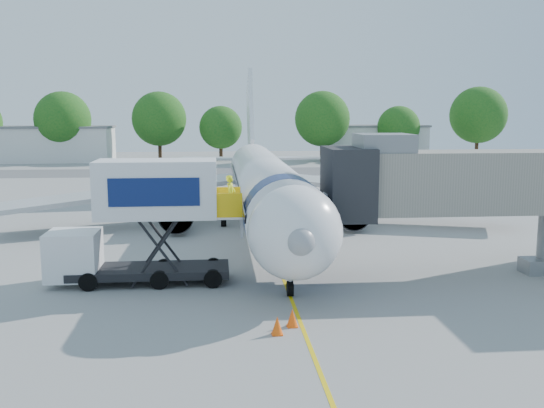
{
  "coord_description": "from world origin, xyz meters",
  "views": [
    {
      "loc": [
        -2.91,
        -33.64,
        7.65
      ],
      "look_at": [
        -0.36,
        -5.12,
        3.2
      ],
      "focal_mm": 40.0,
      "sensor_mm": 36.0,
      "label": 1
    }
  ],
  "objects": [
    {
      "name": "ground",
      "position": [
        0.0,
        0.0,
        0.0
      ],
      "size": [
        160.0,
        160.0,
        0.0
      ],
      "primitive_type": "plane",
      "color": "gray",
      "rests_on": "ground"
    },
    {
      "name": "guidance_line",
      "position": [
        0.0,
        0.0,
        0.01
      ],
      "size": [
        0.15,
        70.0,
        0.01
      ],
      "primitive_type": "cube",
      "color": "yellow",
      "rests_on": "ground"
    },
    {
      "name": "taxiway_strip",
      "position": [
        0.0,
        42.0,
        0.0
      ],
      "size": [
        120.0,
        10.0,
        0.01
      ],
      "primitive_type": "cube",
      "color": "#59595B",
      "rests_on": "ground"
    },
    {
      "name": "aircraft",
      "position": [
        0.0,
        4.12,
        2.95
      ],
      "size": [
        34.17,
        37.73,
        11.35
      ],
      "color": "white",
      "rests_on": "ground"
    },
    {
      "name": "jet_bridge",
      "position": [
        7.99,
        -7.0,
        4.34
      ],
      "size": [
        13.9,
        3.2,
        6.6
      ],
      "color": "gray",
      "rests_on": "ground"
    },
    {
      "name": "catering_hiloader",
      "position": [
        -6.27,
        -7.0,
        2.76
      ],
      "size": [
        8.5,
        2.44,
        5.5
      ],
      "color": "black",
      "rests_on": "ground"
    },
    {
      "name": "ground_tug",
      "position": [
        2.26,
        -17.13,
        0.77
      ],
      "size": [
        4.03,
        2.73,
        1.47
      ],
      "rotation": [
        0.0,
        0.0,
        0.25
      ],
      "color": "white",
      "rests_on": "ground"
    },
    {
      "name": "safety_cone_a",
      "position": [
        -0.35,
        -13.1,
        0.32
      ],
      "size": [
        0.42,
        0.42,
        0.66
      ],
      "color": "#FF570D",
      "rests_on": "ground"
    },
    {
      "name": "safety_cone_b",
      "position": [
        -0.96,
        -13.82,
        0.31
      ],
      "size": [
        0.41,
        0.41,
        0.65
      ],
      "color": "#FF570D",
      "rests_on": "ground"
    },
    {
      "name": "outbuilding_left",
      "position": [
        -28.0,
        60.0,
        2.66
      ],
      "size": [
        18.4,
        8.4,
        5.3
      ],
      "color": "silver",
      "rests_on": "ground"
    },
    {
      "name": "outbuilding_right",
      "position": [
        22.0,
        62.0,
        2.66
      ],
      "size": [
        16.4,
        7.4,
        5.3
      ],
      "color": "silver",
      "rests_on": "ground"
    },
    {
      "name": "tree_b",
      "position": [
        -25.58,
        58.44,
        6.3
      ],
      "size": [
        8.15,
        8.15,
        10.39
      ],
      "color": "#382314",
      "rests_on": "ground"
    },
    {
      "name": "tree_c",
      "position": [
        -11.71,
        59.81,
        6.34
      ],
      "size": [
        8.2,
        8.2,
        10.45
      ],
      "color": "#382314",
      "rests_on": "ground"
    },
    {
      "name": "tree_d",
      "position": [
        -2.46,
        59.38,
        5.03
      ],
      "size": [
        6.51,
        6.51,
        8.3
      ],
      "color": "#382314",
      "rests_on": "ground"
    },
    {
      "name": "tree_e",
      "position": [
        12.64,
        56.38,
        6.36
      ],
      "size": [
        8.22,
        8.22,
        10.48
      ],
      "color": "#382314",
      "rests_on": "ground"
    },
    {
      "name": "tree_f",
      "position": [
        24.82,
        58.02,
        5.04
      ],
      "size": [
        6.51,
        6.51,
        8.3
      ],
      "color": "#382314",
      "rests_on": "ground"
    },
    {
      "name": "tree_g",
      "position": [
        38.07,
        59.51,
        6.88
      ],
      "size": [
        8.89,
        8.89,
        11.33
      ],
      "color": "#382314",
      "rests_on": "ground"
    }
  ]
}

